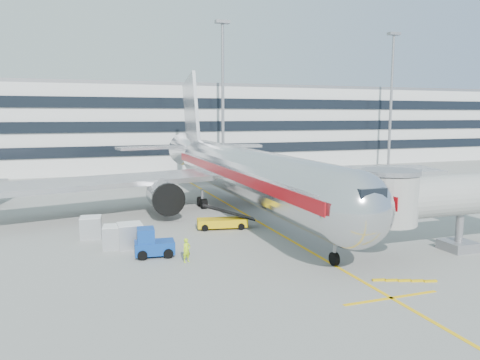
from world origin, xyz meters
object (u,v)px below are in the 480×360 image
object	(u,v)px
main_jet	(237,170)
belt_loader	(222,222)
cargo_container_right	(91,227)
ramp_worker	(187,250)
cargo_container_left	(130,236)
baggage_tug	(152,244)
cargo_container_front	(114,237)

from	to	relation	value
main_jet	belt_loader	world-z (taller)	main_jet
belt_loader	cargo_container_right	xyz separation A→B (m)	(-11.02, 0.62, 0.26)
main_jet	ramp_worker	bearing A→B (deg)	-120.06
main_jet	ramp_worker	xyz separation A→B (m)	(-9.12, -15.76, -3.40)
cargo_container_left	main_jet	bearing A→B (deg)	41.49
baggage_tug	ramp_worker	bearing A→B (deg)	-46.27
ramp_worker	cargo_container_right	bearing A→B (deg)	99.95
baggage_tug	cargo_container_right	world-z (taller)	baggage_tug
main_jet	cargo_container_left	size ratio (longest dim) A/B	27.19
ramp_worker	main_jet	bearing A→B (deg)	36.33
cargo_container_left	cargo_container_front	bearing A→B (deg)	163.02
baggage_tug	main_jet	bearing A→B (deg)	50.78
belt_loader	cargo_container_left	distance (m)	9.03
baggage_tug	ramp_worker	size ratio (longest dim) A/B	1.75
belt_loader	baggage_tug	size ratio (longest dim) A/B	1.62
cargo_container_right	ramp_worker	distance (m)	10.68
ramp_worker	baggage_tug	bearing A→B (deg)	110.12
belt_loader	cargo_container_left	size ratio (longest dim) A/B	2.51
cargo_container_right	ramp_worker	world-z (taller)	cargo_container_right
belt_loader	ramp_worker	distance (m)	9.74
cargo_container_right	cargo_container_front	size ratio (longest dim) A/B	0.97
main_jet	cargo_container_left	xyz separation A→B (m)	(-12.35, -10.92, -3.29)
cargo_container_right	belt_loader	bearing A→B (deg)	-3.21
belt_loader	ramp_worker	xyz separation A→B (m)	(-5.12, -8.28, 0.21)
baggage_tug	cargo_container_front	size ratio (longest dim) A/B	1.57
cargo_container_left	cargo_container_front	world-z (taller)	cargo_container_left
cargo_container_front	ramp_worker	distance (m)	6.76
belt_loader	baggage_tug	xyz separation A→B (m)	(-7.14, -6.17, 0.28)
main_jet	baggage_tug	size ratio (longest dim) A/B	17.54
baggage_tug	cargo_container_left	distance (m)	2.99
baggage_tug	cargo_container_right	bearing A→B (deg)	119.78
main_jet	cargo_container_left	world-z (taller)	main_jet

